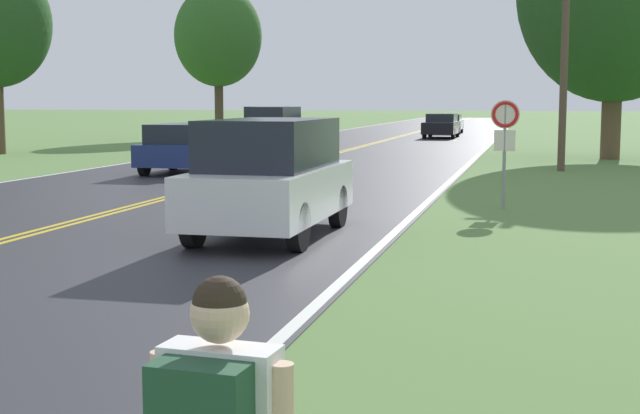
{
  "coord_description": "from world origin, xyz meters",
  "views": [
    {
      "loc": [
        8.39,
        1.09,
        2.28
      ],
      "look_at": [
        5.82,
        11.71,
        0.97
      ],
      "focal_mm": 50.0,
      "sensor_mm": 36.0,
      "label": 1
    }
  ],
  "objects_px": {
    "car_black_sedan_receding": "(442,125)",
    "car_red_van_mid_far": "(267,125)",
    "tree_left_verge": "(218,36)",
    "car_dark_blue_hatchback_approaching": "(184,147)",
    "car_dark_grey_van_mid_near": "(274,130)",
    "traffic_sign": "(505,128)",
    "car_white_suv_nearest": "(271,176)",
    "car_silver_sedan_distant": "(448,123)"
  },
  "relations": [
    {
      "from": "car_dark_blue_hatchback_approaching",
      "to": "car_dark_grey_van_mid_near",
      "type": "bearing_deg",
      "value": -0.77
    },
    {
      "from": "traffic_sign",
      "to": "car_white_suv_nearest",
      "type": "height_order",
      "value": "traffic_sign"
    },
    {
      "from": "car_dark_blue_hatchback_approaching",
      "to": "car_silver_sedan_distant",
      "type": "height_order",
      "value": "car_dark_blue_hatchback_approaching"
    },
    {
      "from": "car_black_sedan_receding",
      "to": "car_red_van_mid_far",
      "type": "bearing_deg",
      "value": -36.36
    },
    {
      "from": "tree_left_verge",
      "to": "car_black_sedan_receding",
      "type": "height_order",
      "value": "tree_left_verge"
    },
    {
      "from": "traffic_sign",
      "to": "car_silver_sedan_distant",
      "type": "bearing_deg",
      "value": 97.04
    },
    {
      "from": "car_white_suv_nearest",
      "to": "car_black_sedan_receding",
      "type": "distance_m",
      "value": 40.44
    },
    {
      "from": "car_dark_grey_van_mid_near",
      "to": "traffic_sign",
      "type": "bearing_deg",
      "value": -148.76
    },
    {
      "from": "car_white_suv_nearest",
      "to": "car_dark_grey_van_mid_near",
      "type": "distance_m",
      "value": 23.34
    },
    {
      "from": "car_dark_blue_hatchback_approaching",
      "to": "tree_left_verge",
      "type": "bearing_deg",
      "value": 16.08
    },
    {
      "from": "tree_left_verge",
      "to": "car_white_suv_nearest",
      "type": "xyz_separation_m",
      "value": [
        14.56,
        -37.41,
        -5.09
      ]
    },
    {
      "from": "traffic_sign",
      "to": "car_dark_blue_hatchback_approaching",
      "type": "relative_size",
      "value": 0.59
    },
    {
      "from": "tree_left_verge",
      "to": "car_white_suv_nearest",
      "type": "bearing_deg",
      "value": -68.73
    },
    {
      "from": "car_black_sedan_receding",
      "to": "traffic_sign",
      "type": "bearing_deg",
      "value": 8.02
    },
    {
      "from": "car_dark_grey_van_mid_near",
      "to": "car_silver_sedan_distant",
      "type": "relative_size",
      "value": 0.99
    },
    {
      "from": "car_dark_blue_hatchback_approaching",
      "to": "car_red_van_mid_far",
      "type": "relative_size",
      "value": 0.95
    },
    {
      "from": "car_dark_grey_van_mid_near",
      "to": "car_red_van_mid_far",
      "type": "relative_size",
      "value": 0.96
    },
    {
      "from": "tree_left_verge",
      "to": "car_dark_blue_hatchback_approaching",
      "type": "distance_m",
      "value": 27.18
    },
    {
      "from": "car_black_sedan_receding",
      "to": "car_silver_sedan_distant",
      "type": "bearing_deg",
      "value": -177.69
    },
    {
      "from": "traffic_sign",
      "to": "car_white_suv_nearest",
      "type": "distance_m",
      "value": 6.15
    },
    {
      "from": "tree_left_verge",
      "to": "car_dark_grey_van_mid_near",
      "type": "relative_size",
      "value": 2.31
    },
    {
      "from": "tree_left_verge",
      "to": "traffic_sign",
      "type": "bearing_deg",
      "value": -60.73
    },
    {
      "from": "car_dark_grey_van_mid_near",
      "to": "car_black_sedan_receding",
      "type": "relative_size",
      "value": 0.82
    },
    {
      "from": "tree_left_verge",
      "to": "car_dark_blue_hatchback_approaching",
      "type": "height_order",
      "value": "tree_left_verge"
    },
    {
      "from": "car_dark_blue_hatchback_approaching",
      "to": "car_red_van_mid_far",
      "type": "distance_m",
      "value": 17.98
    },
    {
      "from": "traffic_sign",
      "to": "car_dark_blue_hatchback_approaching",
      "type": "distance_m",
      "value": 12.39
    },
    {
      "from": "tree_left_verge",
      "to": "car_black_sedan_receding",
      "type": "relative_size",
      "value": 1.88
    },
    {
      "from": "tree_left_verge",
      "to": "car_white_suv_nearest",
      "type": "height_order",
      "value": "tree_left_verge"
    },
    {
      "from": "car_dark_blue_hatchback_approaching",
      "to": "car_red_van_mid_far",
      "type": "height_order",
      "value": "car_red_van_mid_far"
    },
    {
      "from": "tree_left_verge",
      "to": "car_dark_grey_van_mid_near",
      "type": "distance_m",
      "value": 17.74
    },
    {
      "from": "car_red_van_mid_far",
      "to": "car_dark_grey_van_mid_near",
      "type": "bearing_deg",
      "value": -162.9
    },
    {
      "from": "car_dark_blue_hatchback_approaching",
      "to": "car_silver_sedan_distant",
      "type": "xyz_separation_m",
      "value": [
        4.85,
        35.53,
        -0.11
      ]
    },
    {
      "from": "car_dark_blue_hatchback_approaching",
      "to": "car_dark_grey_van_mid_near",
      "type": "height_order",
      "value": "car_dark_grey_van_mid_near"
    },
    {
      "from": "car_red_van_mid_far",
      "to": "car_silver_sedan_distant",
      "type": "distance_m",
      "value": 19.3
    },
    {
      "from": "tree_left_verge",
      "to": "car_dark_blue_hatchback_approaching",
      "type": "xyz_separation_m",
      "value": [
        8.11,
        -25.4,
        -5.29
      ]
    },
    {
      "from": "traffic_sign",
      "to": "car_silver_sedan_distant",
      "type": "distance_m",
      "value": 42.97
    },
    {
      "from": "car_black_sedan_receding",
      "to": "car_dark_grey_van_mid_near",
      "type": "bearing_deg",
      "value": -16.3
    },
    {
      "from": "car_red_van_mid_far",
      "to": "car_silver_sedan_distant",
      "type": "relative_size",
      "value": 1.03
    },
    {
      "from": "traffic_sign",
      "to": "car_white_suv_nearest",
      "type": "xyz_separation_m",
      "value": [
        -3.65,
        -4.9,
        -0.68
      ]
    },
    {
      "from": "tree_left_verge",
      "to": "car_silver_sedan_distant",
      "type": "bearing_deg",
      "value": 38.04
    },
    {
      "from": "car_red_van_mid_far",
      "to": "car_black_sedan_receding",
      "type": "relative_size",
      "value": 0.85
    },
    {
      "from": "tree_left_verge",
      "to": "car_white_suv_nearest",
      "type": "distance_m",
      "value": 40.47
    }
  ]
}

